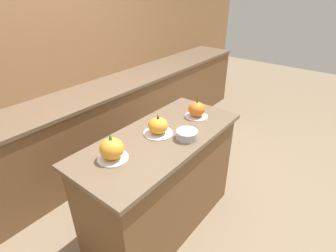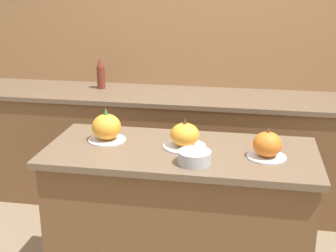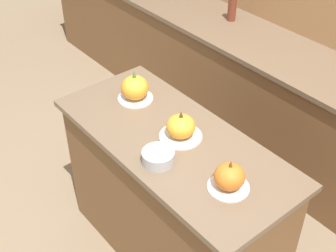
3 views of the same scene
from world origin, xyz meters
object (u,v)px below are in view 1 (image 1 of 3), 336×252
object	(u,v)px
pumpkin_cake_left	(112,149)
pumpkin_cake_right	(197,110)
pumpkin_cake_center	(158,126)
mixing_bowl	(187,135)

from	to	relation	value
pumpkin_cake_left	pumpkin_cake_right	distance (m)	0.87
pumpkin_cake_center	pumpkin_cake_right	world-z (taller)	pumpkin_cake_right
pumpkin_cake_center	mixing_bowl	size ratio (longest dim) A/B	1.40
pumpkin_cake_right	mixing_bowl	distance (m)	0.37
pumpkin_cake_left	mixing_bowl	size ratio (longest dim) A/B	1.27
pumpkin_cake_right	mixing_bowl	bearing A→B (deg)	-158.07
mixing_bowl	pumpkin_cake_center	bearing A→B (deg)	110.35
pumpkin_cake_center	mixing_bowl	distance (m)	0.23
pumpkin_cake_left	pumpkin_cake_right	world-z (taller)	pumpkin_cake_left
pumpkin_cake_left	mixing_bowl	world-z (taller)	pumpkin_cake_left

